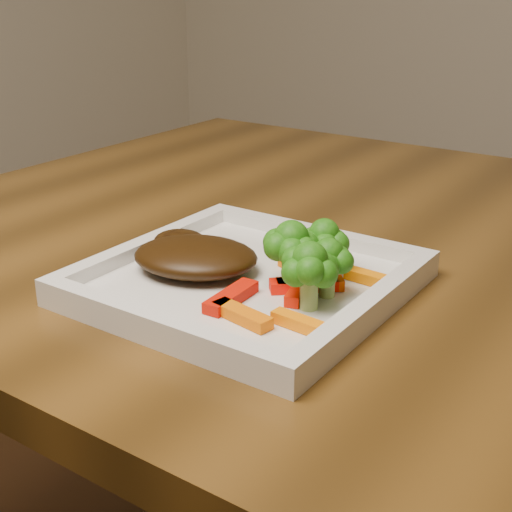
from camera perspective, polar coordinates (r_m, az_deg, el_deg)
The scene contains 14 objects.
plate at distance 0.67m, azimuth -0.71°, elevation -2.28°, with size 0.27×0.27×0.01m, color white.
steak at distance 0.68m, azimuth -4.85°, elevation -0.06°, with size 0.12×0.09×0.03m, color #331E07.
broccoli_0 at distance 0.66m, azimuth 5.46°, elevation 1.15°, with size 0.05×0.05×0.07m, color #247814, non-canonical shape.
broccoli_1 at distance 0.62m, azimuth 5.78°, elevation -0.49°, with size 0.05×0.05×0.06m, color #276611, non-canonical shape.
broccoli_2 at distance 0.60m, azimuth 4.29°, elevation -1.63°, with size 0.06×0.06×0.06m, color #1D6C12, non-canonical shape.
broccoli_3 at distance 0.64m, azimuth 2.82°, elevation 0.03°, with size 0.06×0.06×0.06m, color #227012, non-canonical shape.
carrot_0 at distance 0.59m, azimuth -1.12°, elevation -4.75°, with size 0.06×0.02×0.01m, color orange.
carrot_1 at distance 0.57m, azimuth 3.42°, elevation -5.34°, with size 0.05×0.01×0.01m, color orange.
carrot_2 at distance 0.62m, azimuth -2.00°, elevation -3.29°, with size 0.06×0.02×0.01m, color red.
carrot_3 at distance 0.66m, azimuth 9.16°, elevation -1.77°, with size 0.05×0.01×0.01m, color orange.
carrot_4 at distance 0.70m, azimuth 3.65°, elevation -0.15°, with size 0.05×0.01×0.01m, color #ED6503.
carrot_5 at distance 0.63m, azimuth 3.42°, elevation -2.86°, with size 0.05×0.01×0.01m, color #FF1B04.
carrot_6 at distance 0.64m, azimuth 3.84°, elevation -2.32°, with size 0.06×0.02×0.01m, color #FE1204.
carrot_7 at distance 0.64m, azimuth 4.34°, elevation -2.28°, with size 0.06×0.02×0.01m, color #EB4203.
Camera 1 is at (0.21, -0.64, 1.03)m, focal length 50.00 mm.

